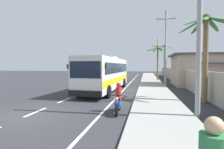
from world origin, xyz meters
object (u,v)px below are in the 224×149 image
coach_bus_foreground (106,73)px  utility_pole_mid (166,47)px  utility_pole_far (157,57)px  palm_nearest (165,55)px  coach_bus_far_lane (111,69)px  palm_third (158,55)px  motorcycle_beside_bus (118,101)px  palm_second (206,40)px  utility_pole_nearest (200,12)px

coach_bus_foreground → utility_pole_mid: utility_pole_mid is taller
utility_pole_far → utility_pole_mid: bearing=-89.4°
palm_nearest → utility_pole_far: bearing=-107.7°
coach_bus_far_lane → utility_pole_mid: 18.95m
coach_bus_far_lane → palm_third: (9.71, -6.63, 2.57)m
motorcycle_beside_bus → palm_second: size_ratio=0.32×
palm_second → palm_nearest: bearing=89.6°
coach_bus_foreground → utility_pole_nearest: size_ratio=1.19×
utility_pole_nearest → palm_nearest: utility_pole_nearest is taller
utility_pole_mid → coach_bus_far_lane: bearing=122.5°
utility_pole_nearest → motorcycle_beside_bus: bearing=175.0°
palm_third → palm_nearest: bearing=78.3°
coach_bus_far_lane → coach_bus_foreground: bearing=-80.0°
coach_bus_far_lane → palm_third: size_ratio=1.77×
coach_bus_far_lane → palm_third: 12.03m
utility_pole_far → palm_nearest: (2.02, 6.31, 0.78)m
coach_bus_foreground → palm_nearest: bearing=71.6°
palm_second → utility_pole_mid: bearing=99.8°
motorcycle_beside_bus → palm_second: palm_second is taller
coach_bus_far_lane → palm_third: palm_third is taller
utility_pole_nearest → palm_third: bearing=91.2°
coach_bus_foreground → palm_nearest: 26.51m
motorcycle_beside_bus → coach_bus_foreground: bearing=107.1°
coach_bus_far_lane → utility_pole_nearest: size_ratio=1.10×
motorcycle_beside_bus → utility_pole_mid: bearing=73.8°
utility_pole_far → palm_third: size_ratio=1.33×
coach_bus_far_lane → utility_pole_nearest: bearing=-70.9°
palm_second → palm_third: palm_second is taller
coach_bus_far_lane → palm_nearest: bearing=19.3°
motorcycle_beside_bus → palm_third: 23.07m
utility_pole_mid → palm_nearest: bearing=84.7°
utility_pole_far → coach_bus_foreground: bearing=-108.6°
utility_pole_nearest → palm_third: (-0.46, 22.81, -0.54)m
coach_bus_foreground → utility_pole_mid: size_ratio=1.25×
coach_bus_far_lane → palm_second: palm_second is taller
motorcycle_beside_bus → palm_second: 7.59m
motorcycle_beside_bus → palm_third: palm_third is taller
palm_third → coach_bus_far_lane: bearing=145.7°
utility_pole_far → motorcycle_beside_bus: bearing=-97.8°
motorcycle_beside_bus → utility_pole_mid: utility_pole_mid is taller
utility_pole_nearest → palm_second: utility_pole_nearest is taller
coach_bus_foreground → motorcycle_beside_bus: 8.78m
utility_pole_mid → palm_third: (-0.36, 9.16, -0.36)m
palm_third → utility_pole_mid: bearing=-87.7°
utility_pole_far → palm_third: 4.51m
utility_pole_nearest → palm_nearest: size_ratio=1.30×
motorcycle_beside_bus → utility_pole_far: utility_pole_far is taller
utility_pole_nearest → utility_pole_far: (-0.25, 27.31, -0.77)m
utility_pole_nearest → palm_nearest: 33.67m
utility_pole_nearest → utility_pole_far: 27.32m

